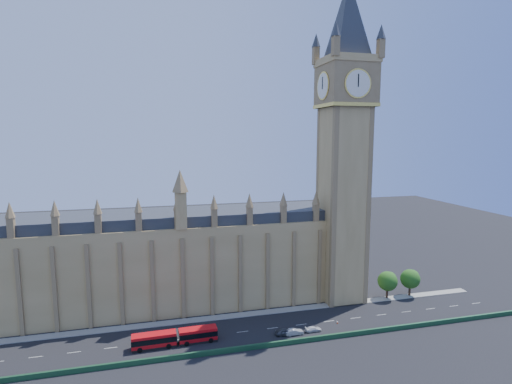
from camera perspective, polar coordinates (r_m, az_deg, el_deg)
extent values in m
plane|color=black|center=(107.73, -4.14, -19.53)|extent=(400.00, 400.00, 0.00)
cube|color=#A0844D|center=(122.31, -17.90, -10.16)|extent=(120.00, 20.00, 25.00)
cube|color=#2D3035|center=(118.83, -18.18, -3.72)|extent=(120.00, 18.00, 3.00)
cube|color=#A0844D|center=(122.94, 12.23, -1.94)|extent=(12.00, 12.00, 58.00)
cube|color=olive|center=(122.11, 12.71, 14.47)|extent=(14.00, 14.00, 12.00)
cylinder|color=silver|center=(115.82, 14.37, 14.79)|extent=(7.20, 0.30, 7.20)
cube|color=#A0844D|center=(123.14, 12.82, 17.70)|extent=(14.50, 14.50, 2.00)
cube|color=#1E4C2D|center=(99.65, -3.16, -21.55)|extent=(160.00, 0.60, 1.20)
cube|color=gray|center=(116.10, -5.01, -17.38)|extent=(160.00, 3.00, 0.16)
cylinder|color=#382619|center=(133.48, 18.21, -13.42)|extent=(0.70, 0.70, 4.00)
sphere|color=#1B4713|center=(132.28, 18.28, -12.00)|extent=(6.00, 6.00, 6.00)
sphere|color=#1B4713|center=(132.73, 18.52, -11.67)|extent=(4.38, 4.38, 4.38)
cylinder|color=#382619|center=(137.76, 21.09, -12.88)|extent=(0.70, 0.70, 4.00)
sphere|color=#1B4713|center=(136.59, 21.17, -11.50)|extent=(6.00, 6.00, 6.00)
sphere|color=#1B4713|center=(137.08, 21.38, -11.18)|extent=(4.38, 4.38, 4.38)
cube|color=red|center=(103.58, -14.36, -19.88)|extent=(10.35, 3.10, 3.43)
cube|color=red|center=(104.17, -8.28, -19.54)|extent=(9.21, 3.07, 3.43)
cube|color=black|center=(103.39, -14.36, -19.68)|extent=(10.40, 3.15, 1.30)
cube|color=black|center=(103.98, -8.29, -19.34)|extent=(9.26, 3.12, 1.30)
cylinder|color=black|center=(103.81, -11.47, -19.83)|extent=(0.95, 2.76, 2.74)
cylinder|color=black|center=(102.88, -16.27, -20.88)|extent=(1.15, 0.37, 1.14)
cylinder|color=black|center=(105.40, -16.26, -20.14)|extent=(1.15, 0.37, 1.14)
cylinder|color=black|center=(102.92, -12.35, -20.72)|extent=(1.15, 0.37, 1.14)
cylinder|color=black|center=(105.44, -12.45, -19.99)|extent=(1.15, 0.37, 1.14)
cylinder|color=black|center=(103.17, -9.88, -20.58)|extent=(1.15, 0.37, 1.14)
cylinder|color=black|center=(105.69, -10.05, -19.86)|extent=(1.15, 0.37, 1.14)
cylinder|color=black|center=(103.80, -6.45, -20.33)|extent=(1.15, 0.37, 1.14)
cylinder|color=black|center=(106.30, -6.72, -19.61)|extent=(1.15, 0.37, 1.14)
imported|color=#42434A|center=(106.71, 4.13, -19.31)|extent=(4.95, 2.25, 1.65)
imported|color=#95999C|center=(107.05, 5.49, -19.27)|extent=(4.63, 1.64, 1.52)
imported|color=silver|center=(109.25, 8.19, -18.82)|extent=(4.30, 1.83, 1.24)
cube|color=black|center=(109.33, 4.69, -19.09)|extent=(0.37, 0.37, 0.04)
cone|color=orange|center=(109.19, 4.69, -18.95)|extent=(0.41, 0.41, 0.64)
cylinder|color=white|center=(109.15, 4.70, -18.91)|extent=(0.31, 0.31, 0.11)
cube|color=black|center=(114.63, 11.56, -17.90)|extent=(0.40, 0.40, 0.04)
cone|color=#EA3F0C|center=(114.50, 11.56, -17.76)|extent=(0.44, 0.44, 0.65)
cylinder|color=white|center=(114.46, 11.57, -17.71)|extent=(0.32, 0.32, 0.11)
cube|color=black|center=(108.11, 4.84, -19.42)|extent=(0.52, 0.52, 0.04)
cone|color=orange|center=(107.94, 4.84, -19.25)|extent=(0.58, 0.58, 0.77)
cylinder|color=white|center=(107.89, 4.84, -19.19)|extent=(0.38, 0.38, 0.13)
cube|color=black|center=(109.24, 5.08, -19.12)|extent=(0.56, 0.56, 0.04)
cone|color=#FB600D|center=(109.07, 5.08, -18.95)|extent=(0.61, 0.61, 0.78)
cylinder|color=white|center=(109.02, 5.08, -18.89)|extent=(0.38, 0.38, 0.13)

